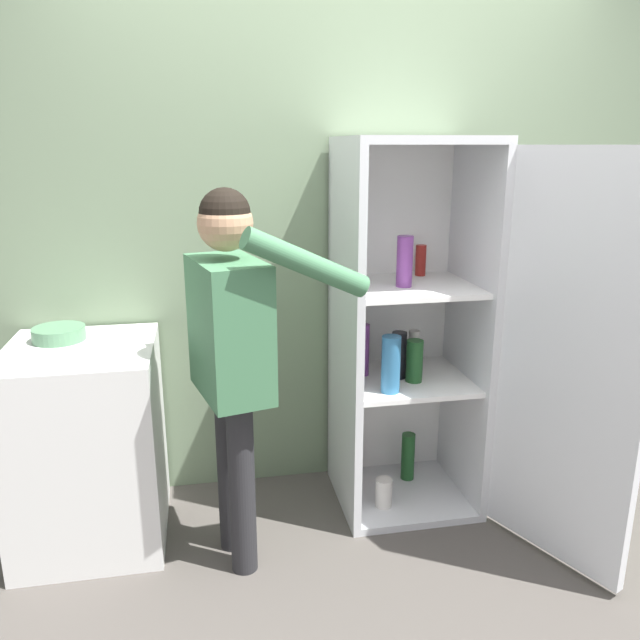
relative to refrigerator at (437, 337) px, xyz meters
The scene contains 6 objects.
ground_plane 1.09m from the refrigerator, 125.65° to the right, with size 12.00×12.00×0.00m, color #4C4742.
wall_back 0.72m from the refrigerator, 133.12° to the left, with size 7.00×0.06×2.55m.
refrigerator is the anchor object (origin of this frame).
person 0.96m from the refrigerator, 165.91° to the right, with size 0.68×0.54×1.54m.
counter 1.60m from the refrigerator, behind, with size 0.61×0.65×0.88m.
bowl 1.65m from the refrigerator, behind, with size 0.22×0.22×0.06m.
Camera 1 is at (-0.63, -1.99, 1.69)m, focal length 35.00 mm.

